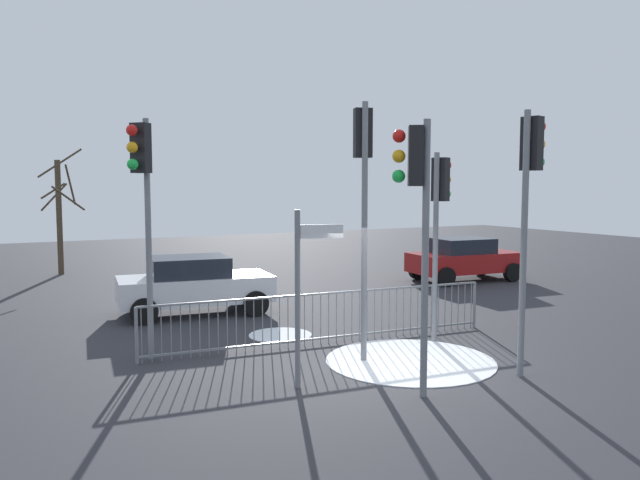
# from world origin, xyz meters

# --- Properties ---
(ground_plane) EXTENTS (60.00, 60.00, 0.00)m
(ground_plane) POSITION_xyz_m (0.00, 0.00, 0.00)
(ground_plane) COLOR #2D2D33
(traffic_light_mid_right) EXTENTS (0.47, 0.46, 4.49)m
(traffic_light_mid_right) POSITION_xyz_m (-3.55, 2.54, 3.29)
(traffic_light_mid_right) COLOR slate
(traffic_light_mid_right) RESTS_ON ground
(traffic_light_rear_right) EXTENTS (0.37, 0.55, 4.78)m
(traffic_light_rear_right) POSITION_xyz_m (0.08, 0.78, 3.49)
(traffic_light_rear_right) COLOR slate
(traffic_light_rear_right) RESTS_ON ground
(traffic_light_rear_left) EXTENTS (0.50, 0.43, 4.26)m
(traffic_light_rear_left) POSITION_xyz_m (-0.32, -1.39, 3.12)
(traffic_light_rear_left) COLOR slate
(traffic_light_rear_left) RESTS_ON ground
(traffic_light_mid_left) EXTENTS (0.54, 0.38, 3.94)m
(traffic_light_mid_left) POSITION_xyz_m (2.24, 1.23, 2.89)
(traffic_light_mid_left) COLOR slate
(traffic_light_mid_left) RESTS_ON ground
(traffic_light_foreground_right) EXTENTS (0.56, 0.36, 4.52)m
(traffic_light_foreground_right) POSITION_xyz_m (2.06, -1.37, 3.31)
(traffic_light_foreground_right) COLOR slate
(traffic_light_foreground_right) RESTS_ON ground
(direction_sign_post) EXTENTS (0.76, 0.27, 2.88)m
(direction_sign_post) POSITION_xyz_m (-1.66, -0.19, 1.62)
(direction_sign_post) COLOR slate
(direction_sign_post) RESTS_ON ground
(pedestrian_guard_railing) EXTENTS (7.55, 0.71, 1.07)m
(pedestrian_guard_railing) POSITION_xyz_m (-0.01, 2.09, 0.55)
(pedestrian_guard_railing) COLOR slate
(pedestrian_guard_railing) RESTS_ON ground
(car_white_near) EXTENTS (3.97, 2.30, 1.47)m
(car_white_near) POSITION_xyz_m (-1.54, 6.29, 0.77)
(car_white_near) COLOR silver
(car_white_near) RESTS_ON ground
(car_red_far) EXTENTS (3.93, 2.20, 1.47)m
(car_red_far) POSITION_xyz_m (8.26, 7.37, 0.77)
(car_red_far) COLOR maroon
(car_red_far) RESTS_ON ground
(bare_tree_left) EXTENTS (1.59, 1.84, 4.67)m
(bare_tree_left) POSITION_xyz_m (-3.82, 15.48, 2.31)
(bare_tree_left) COLOR #473828
(bare_tree_left) RESTS_ON ground
(snow_patch_kerb) EXTENTS (1.38, 1.38, 0.01)m
(snow_patch_kerb) POSITION_xyz_m (-0.53, 3.17, 0.01)
(snow_patch_kerb) COLOR white
(snow_patch_kerb) RESTS_ON ground
(snow_patch_island) EXTENTS (3.16, 3.16, 0.01)m
(snow_patch_island) POSITION_xyz_m (0.79, 0.22, 0.01)
(snow_patch_island) COLOR white
(snow_patch_island) RESTS_ON ground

